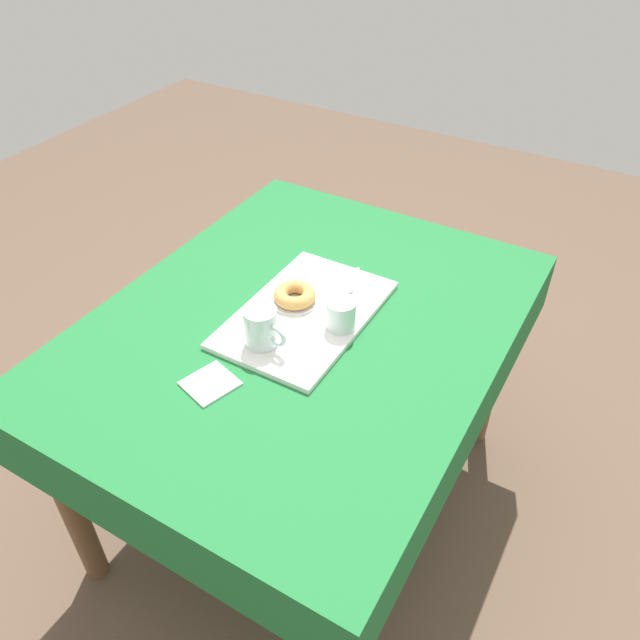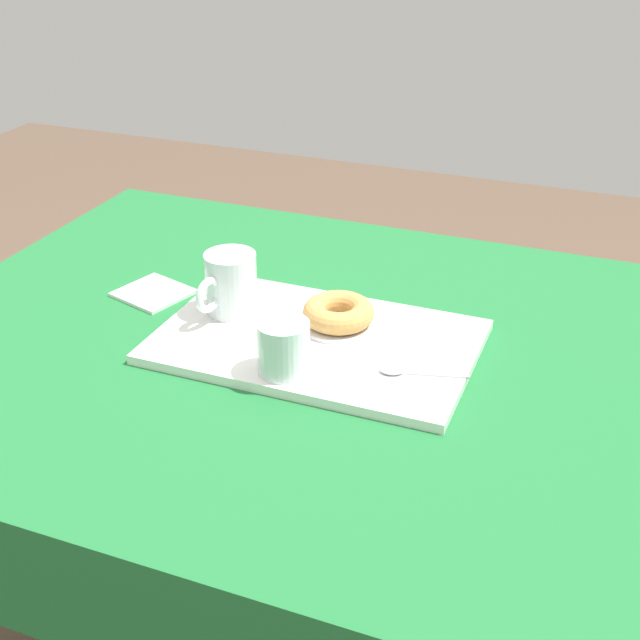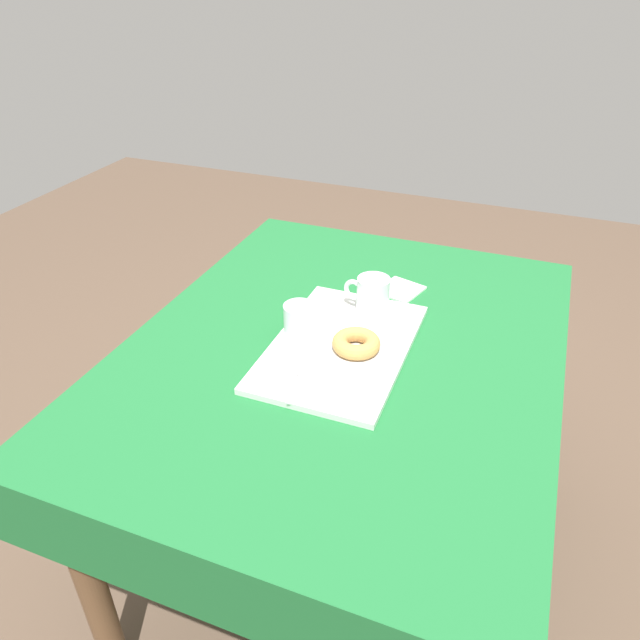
{
  "view_description": "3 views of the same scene",
  "coord_description": "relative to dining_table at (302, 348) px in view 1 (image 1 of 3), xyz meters",
  "views": [
    {
      "loc": [
        -1.04,
        -0.66,
        1.75
      ],
      "look_at": [
        0.01,
        -0.05,
        0.76
      ],
      "focal_mm": 35.27,
      "sensor_mm": 36.0,
      "label": 1
    },
    {
      "loc": [
        0.44,
        -1.04,
        1.4
      ],
      "look_at": [
        0.04,
        -0.03,
        0.8
      ],
      "focal_mm": 48.63,
      "sensor_mm": 36.0,
      "label": 2
    },
    {
      "loc": [
        1.09,
        0.36,
        1.54
      ],
      "look_at": [
        0.01,
        -0.06,
        0.8
      ],
      "focal_mm": 33.42,
      "sensor_mm": 36.0,
      "label": 3
    }
  ],
  "objects": [
    {
      "name": "sugar_donut_left",
      "position": [
        0.04,
        0.04,
        0.13
      ],
      "size": [
        0.11,
        0.11,
        0.04
      ],
      "primitive_type": "torus",
      "color": "tan",
      "rests_on": "donut_plate_left"
    },
    {
      "name": "water_glass_near",
      "position": [
        0.02,
        -0.11,
        0.14
      ],
      "size": [
        0.07,
        0.07,
        0.08
      ],
      "color": "silver",
      "rests_on": "serving_tray"
    },
    {
      "name": "donut_plate_left",
      "position": [
        0.04,
        0.04,
        0.11
      ],
      "size": [
        0.12,
        0.12,
        0.01
      ],
      "primitive_type": "cylinder",
      "color": "silver",
      "rests_on": "serving_tray"
    },
    {
      "name": "tea_mug_left",
      "position": [
        -0.13,
        0.03,
        0.16
      ],
      "size": [
        0.08,
        0.12,
        0.1
      ],
      "color": "silver",
      "rests_on": "serving_tray"
    },
    {
      "name": "ground_plane",
      "position": [
        0.0,
        0.0,
        -0.65
      ],
      "size": [
        6.0,
        6.0,
        0.0
      ],
      "primitive_type": "plane",
      "color": "brown"
    },
    {
      "name": "dining_table",
      "position": [
        0.0,
        0.0,
        0.0
      ],
      "size": [
        1.24,
        0.98,
        0.74
      ],
      "color": "#1E6B33",
      "rests_on": "ground"
    },
    {
      "name": "teaspoon_near",
      "position": [
        0.17,
        -0.05,
        0.11
      ],
      "size": [
        0.12,
        0.05,
        0.01
      ],
      "rotation": [
        0.0,
        0.0,
        3.4
      ],
      "color": "silver",
      "rests_on": "serving_tray"
    },
    {
      "name": "paper_napkin",
      "position": [
        -0.3,
        0.06,
        0.1
      ],
      "size": [
        0.13,
        0.13,
        0.01
      ],
      "primitive_type": "cube",
      "rotation": [
        0.0,
        0.0,
        -0.29
      ],
      "color": "white",
      "rests_on": "dining_table"
    },
    {
      "name": "serving_tray",
      "position": [
        0.02,
        -0.0,
        0.1
      ],
      "size": [
        0.47,
        0.3,
        0.02
      ],
      "primitive_type": "cube",
      "color": "white",
      "rests_on": "dining_table"
    }
  ]
}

